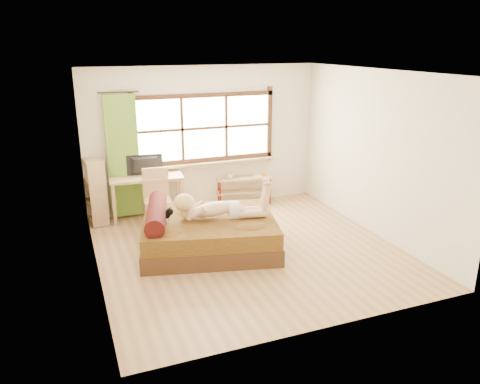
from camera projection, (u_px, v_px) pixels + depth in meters
name	position (u px, v px, depth m)	size (l,w,h in m)	color
floor	(249.00, 250.00, 7.30)	(4.50, 4.50, 0.00)	#9E754C
ceiling	(250.00, 72.00, 6.47)	(4.50, 4.50, 0.00)	white
wall_back	(204.00, 138.00, 8.88)	(4.50, 4.50, 0.00)	silver
wall_front	(330.00, 217.00, 4.89)	(4.50, 4.50, 0.00)	silver
wall_left	(90.00, 182.00, 6.11)	(4.50, 4.50, 0.00)	silver
wall_right	(376.00, 154.00, 7.66)	(4.50, 4.50, 0.00)	silver
window	(205.00, 130.00, 8.81)	(2.80, 0.16, 1.46)	#FFEDBF
curtain	(123.00, 157.00, 8.31)	(0.55, 0.10, 2.20)	olive
bed	(206.00, 232.00, 7.27)	(2.37, 2.07, 0.78)	#372210
woman	(219.00, 199.00, 7.12)	(1.43, 0.41, 0.61)	tan
kitten	(161.00, 214.00, 7.01)	(0.31, 0.12, 0.24)	black
desk	(146.00, 182.00, 8.41)	(1.34, 0.71, 0.81)	tan
monitor	(145.00, 165.00, 8.36)	(0.64, 0.08, 0.37)	black
chair	(157.00, 194.00, 8.17)	(0.49, 0.49, 1.01)	tan
pipe_shelf	(245.00, 184.00, 9.27)	(1.13, 0.44, 0.62)	tan
cup	(230.00, 176.00, 9.11)	(0.13, 0.13, 0.10)	gray
book	(254.00, 176.00, 9.29)	(0.15, 0.21, 0.02)	gray
bookshelf	(95.00, 191.00, 8.23)	(0.35, 0.54, 1.17)	tan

